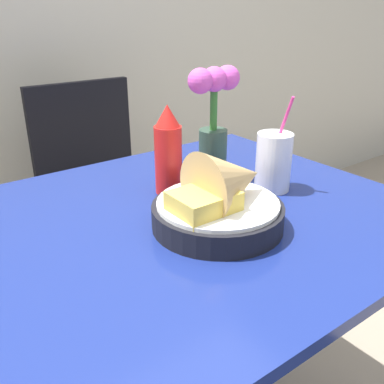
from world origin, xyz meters
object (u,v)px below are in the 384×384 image
ketchup_bottle (168,151)px  flower_vase (213,117)px  chair_far_window (96,185)px  drink_cup (273,164)px  food_basket (222,199)px

ketchup_bottle → flower_vase: size_ratio=0.75×
chair_far_window → ketchup_bottle: size_ratio=4.37×
drink_cup → flower_vase: 0.19m
chair_far_window → food_basket: size_ratio=3.48×
ketchup_bottle → drink_cup: (0.21, -0.13, -0.04)m
food_basket → ketchup_bottle: (0.01, 0.20, 0.04)m
chair_far_window → drink_cup: drink_cup is taller
flower_vase → food_basket: bearing=-125.2°
drink_cup → flower_vase: size_ratio=0.82×
food_basket → ketchup_bottle: ketchup_bottle is taller
drink_cup → ketchup_bottle: bearing=147.3°
ketchup_bottle → drink_cup: drink_cup is taller
food_basket → ketchup_bottle: size_ratio=1.26×
ketchup_bottle → drink_cup: 0.25m
chair_far_window → drink_cup: (0.11, -0.80, 0.30)m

